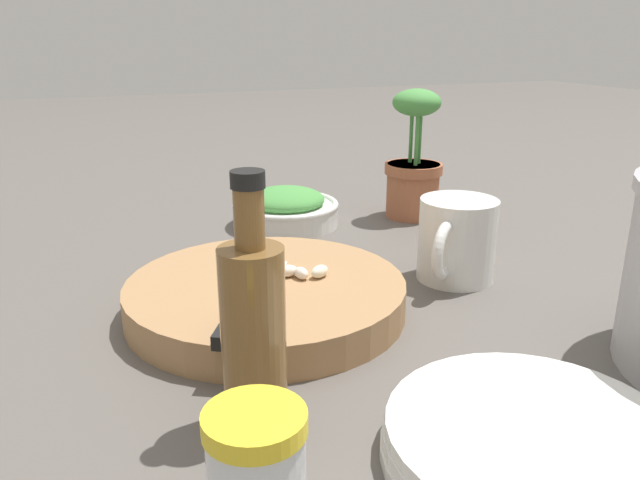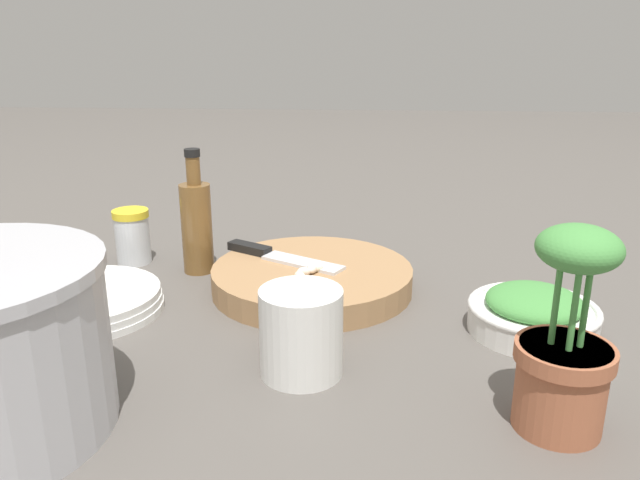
% 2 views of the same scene
% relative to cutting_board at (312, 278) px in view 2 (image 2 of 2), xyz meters
% --- Properties ---
extents(ground_plane, '(5.00, 5.00, 0.00)m').
position_rel_cutting_board_xyz_m(ground_plane, '(-0.01, 0.07, -0.02)').
color(ground_plane, '#56514C').
extents(cutting_board, '(0.30, 0.30, 0.04)m').
position_rel_cutting_board_xyz_m(cutting_board, '(0.00, 0.00, 0.00)').
color(cutting_board, '#9E754C').
rests_on(cutting_board, ground_plane).
extents(chef_knife, '(0.19, 0.12, 0.01)m').
position_rel_cutting_board_xyz_m(chef_knife, '(0.06, -0.03, 0.02)').
color(chef_knife, black).
rests_on(chef_knife, cutting_board).
extents(garlic_cloves, '(0.04, 0.06, 0.01)m').
position_rel_cutting_board_xyz_m(garlic_cloves, '(0.00, 0.04, 0.02)').
color(garlic_cloves, beige).
rests_on(garlic_cloves, cutting_board).
extents(herb_bowl, '(0.16, 0.16, 0.06)m').
position_rel_cutting_board_xyz_m(herb_bowl, '(-0.29, 0.12, 0.01)').
color(herb_bowl, silver).
rests_on(herb_bowl, ground_plane).
extents(spice_jar, '(0.06, 0.06, 0.09)m').
position_rel_cutting_board_xyz_m(spice_jar, '(0.31, -0.10, 0.03)').
color(spice_jar, silver).
rests_on(spice_jar, ground_plane).
extents(coffee_mug, '(0.11, 0.11, 0.10)m').
position_rel_cutting_board_xyz_m(coffee_mug, '(-0.01, 0.24, 0.03)').
color(coffee_mug, silver).
rests_on(coffee_mug, ground_plane).
extents(plate_stack, '(0.21, 0.21, 0.03)m').
position_rel_cutting_board_xyz_m(plate_stack, '(0.31, 0.10, -0.00)').
color(plate_stack, silver).
rests_on(plate_stack, ground_plane).
extents(oil_bottle, '(0.05, 0.05, 0.20)m').
position_rel_cutting_board_xyz_m(oil_bottle, '(0.19, -0.07, 0.06)').
color(oil_bottle, brown).
rests_on(oil_bottle, ground_plane).
extents(potted_herb, '(0.09, 0.09, 0.20)m').
position_rel_cutting_board_xyz_m(potted_herb, '(-0.26, 0.33, 0.06)').
color(potted_herb, '#A35B3D').
rests_on(potted_herb, ground_plane).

